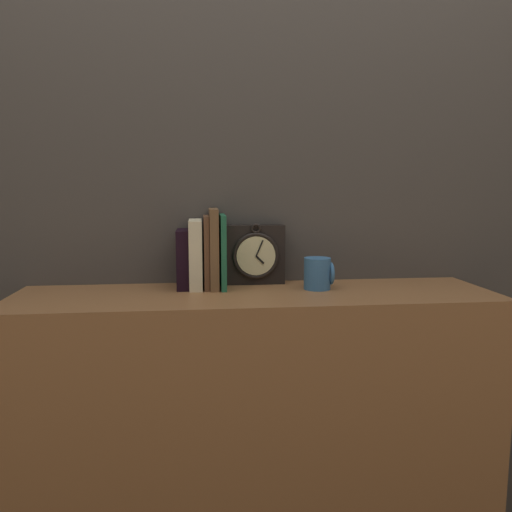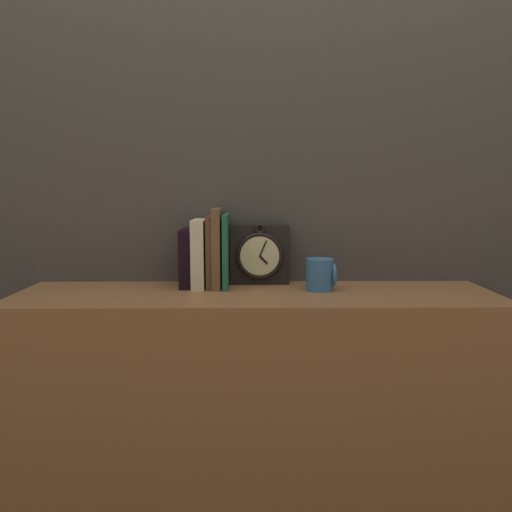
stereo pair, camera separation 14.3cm
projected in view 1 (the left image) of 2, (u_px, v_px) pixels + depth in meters
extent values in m
cube|color=#47423D|center=(249.00, 171.00, 1.61)|extent=(6.00, 0.05, 2.60)
cube|color=#936038|center=(256.00, 445.00, 1.51)|extent=(1.40, 0.37, 0.94)
cube|color=black|center=(255.00, 254.00, 1.58)|extent=(0.19, 0.05, 0.19)
torus|color=black|center=(256.00, 256.00, 1.55)|extent=(0.15, 0.01, 0.15)
cylinder|color=beige|center=(256.00, 256.00, 1.55)|extent=(0.12, 0.01, 0.12)
cube|color=black|center=(260.00, 260.00, 1.55)|extent=(0.03, 0.00, 0.03)
cube|color=black|center=(260.00, 248.00, 1.54)|extent=(0.02, 0.00, 0.05)
torus|color=black|center=(256.00, 229.00, 1.54)|extent=(0.03, 0.01, 0.03)
cube|color=black|center=(183.00, 259.00, 1.52)|extent=(0.04, 0.14, 0.18)
cube|color=beige|center=(196.00, 254.00, 1.52)|extent=(0.04, 0.15, 0.21)
cube|color=brown|center=(207.00, 252.00, 1.52)|extent=(0.02, 0.14, 0.22)
cube|color=brown|center=(214.00, 248.00, 1.52)|extent=(0.03, 0.15, 0.24)
cube|color=#206241|center=(223.00, 251.00, 1.52)|extent=(0.02, 0.16, 0.22)
cylinder|color=teal|center=(317.00, 273.00, 1.50)|extent=(0.08, 0.08, 0.10)
torus|color=teal|center=(330.00, 273.00, 1.51)|extent=(0.01, 0.07, 0.07)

